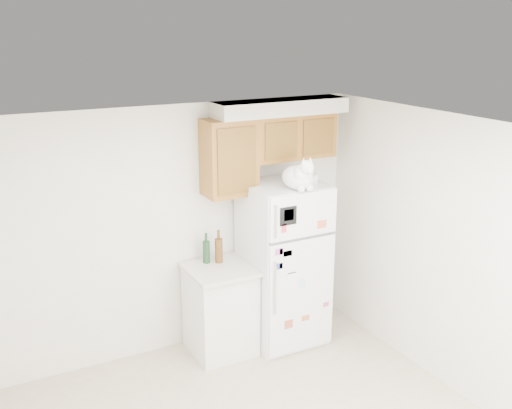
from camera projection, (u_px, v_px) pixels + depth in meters
room_shell at (276, 244)px, 4.38m from camera, size 3.84×4.04×2.52m
refrigerator at (283, 263)px, 6.16m from camera, size 0.76×0.78×1.70m
base_counter at (220, 309)px, 6.03m from camera, size 0.64×0.64×0.92m
cat at (300, 177)px, 5.68m from camera, size 0.33×0.48×0.34m
storage_box_back at (297, 176)px, 6.00m from camera, size 0.20×0.16×0.10m
storage_box_front at (309, 180)px, 5.89m from camera, size 0.18×0.15×0.09m
bottle_green at (206, 248)px, 5.96m from camera, size 0.07×0.07×0.31m
bottle_amber at (219, 246)px, 5.97m from camera, size 0.08×0.08×0.34m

